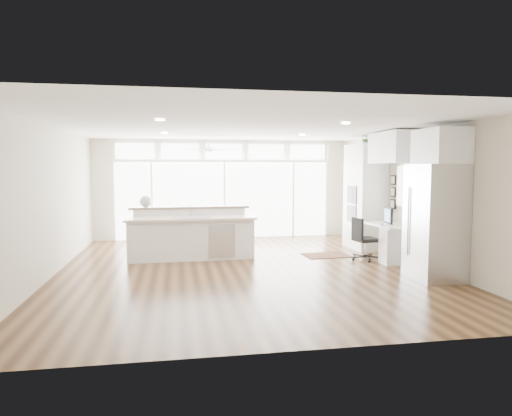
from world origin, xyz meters
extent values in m
cube|color=#3A2212|center=(0.00, 0.00, -0.01)|extent=(7.00, 8.00, 0.02)
cube|color=white|center=(0.00, 0.00, 2.70)|extent=(7.00, 8.00, 0.02)
cube|color=beige|center=(0.00, 4.00, 1.35)|extent=(7.00, 0.04, 2.70)
cube|color=beige|center=(0.00, -4.00, 1.35)|extent=(7.00, 0.04, 2.70)
cube|color=beige|center=(-3.50, 0.00, 1.35)|extent=(0.04, 8.00, 2.70)
cube|color=beige|center=(3.50, 0.00, 1.35)|extent=(0.04, 8.00, 2.70)
cube|color=white|center=(0.00, 3.94, 1.05)|extent=(5.80, 0.06, 2.08)
cube|color=white|center=(0.00, 3.94, 2.38)|extent=(5.90, 0.06, 0.40)
cube|color=white|center=(3.46, 0.30, 1.55)|extent=(0.04, 0.85, 0.85)
cube|color=white|center=(-0.50, 2.80, 2.48)|extent=(1.16, 1.16, 0.32)
cube|color=#EEE7CB|center=(0.00, 0.20, 2.68)|extent=(3.40, 3.00, 0.02)
cube|color=white|center=(3.17, 1.80, 1.25)|extent=(0.64, 1.20, 2.50)
cube|color=white|center=(3.13, 0.30, 0.38)|extent=(0.72, 1.30, 0.76)
cube|color=white|center=(3.17, 0.30, 2.35)|extent=(0.64, 1.30, 0.64)
cube|color=silver|center=(3.11, -1.35, 1.00)|extent=(0.76, 0.90, 2.00)
cube|color=white|center=(3.17, -1.35, 2.30)|extent=(0.64, 0.90, 0.60)
cube|color=black|center=(3.46, 0.92, 1.40)|extent=(0.06, 0.22, 0.80)
cube|color=white|center=(-1.00, 1.20, 0.54)|extent=(2.75, 1.08, 1.09)
cube|color=#351A11|center=(1.95, 1.02, 0.01)|extent=(0.99, 0.73, 0.01)
cube|color=black|center=(2.61, 0.41, 0.44)|extent=(0.52, 0.49, 0.89)
sphere|color=silver|center=(-1.95, 1.58, 1.21)|extent=(0.29, 0.29, 0.25)
cube|color=black|center=(3.05, 0.30, 0.95)|extent=(0.14, 0.46, 0.38)
cube|color=silver|center=(2.88, 0.30, 0.77)|extent=(0.17, 0.34, 0.02)
imported|color=#3A622A|center=(3.17, 1.80, 2.61)|extent=(0.26, 0.29, 0.22)
camera|label=1|loc=(-1.29, -8.52, 1.93)|focal=32.00mm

